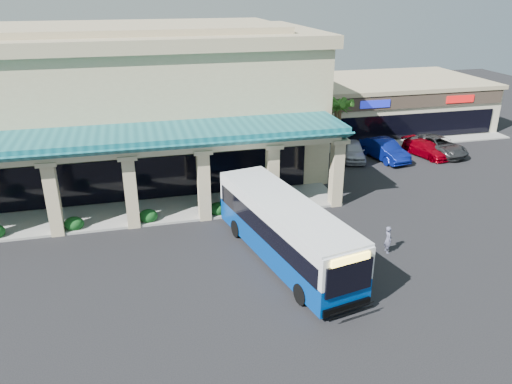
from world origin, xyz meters
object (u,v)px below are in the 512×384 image
object	(u,v)px
car_silver	(353,151)
car_gray	(438,146)
car_red	(426,149)
transit_bus	(285,231)
car_white	(384,150)
pedestrian	(388,239)

from	to	relation	value
car_silver	car_gray	distance (m)	7.95
car_red	transit_bus	bearing A→B (deg)	-156.92
car_white	car_gray	size ratio (longest dim) A/B	0.93
car_white	car_red	world-z (taller)	car_white
pedestrian	car_white	bearing A→B (deg)	-20.58
transit_bus	car_white	size ratio (longest dim) A/B	2.33
transit_bus	car_red	size ratio (longest dim) A/B	2.63
transit_bus	car_red	distance (m)	22.44
car_silver	car_gray	world-z (taller)	car_gray
transit_bus	car_gray	size ratio (longest dim) A/B	2.16
transit_bus	pedestrian	world-z (taller)	transit_bus
transit_bus	car_white	xyz separation A→B (m)	(13.43, 14.24, -0.85)
pedestrian	car_gray	distance (m)	19.80
pedestrian	car_gray	size ratio (longest dim) A/B	0.28
transit_bus	car_silver	distance (m)	18.43
pedestrian	car_silver	world-z (taller)	pedestrian
pedestrian	car_red	xyz separation A→B (m)	(11.52, 14.79, -0.13)
car_white	car_red	xyz separation A→B (m)	(3.99, -0.13, -0.19)
car_gray	transit_bus	bearing A→B (deg)	-156.37
pedestrian	car_white	world-z (taller)	car_white
car_white	car_gray	xyz separation A→B (m)	(5.30, 0.16, -0.08)
transit_bus	car_red	world-z (taller)	transit_bus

